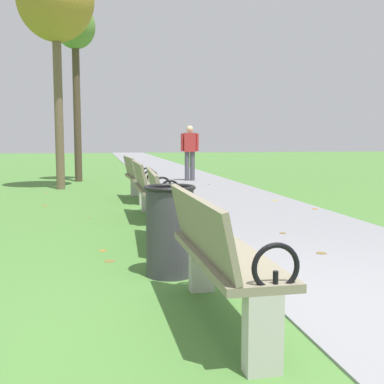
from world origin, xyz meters
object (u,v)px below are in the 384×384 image
object	(u,v)px
park_bench_2	(167,206)
pedestrian_walking	(190,150)
park_bench_1	(218,255)
park_bench_3	(149,188)
park_bench_4	(137,177)
tree_1	(56,1)
tree_2	(75,35)
trash_bin	(170,230)

from	to	relation	value
park_bench_2	pedestrian_walking	xyz separation A→B (m)	(1.91, 8.66, 0.44)
park_bench_1	park_bench_3	size ratio (longest dim) A/B	1.00
park_bench_4	tree_1	world-z (taller)	tree_1
park_bench_4	tree_2	distance (m)	6.22
park_bench_1	pedestrian_walking	distance (m)	11.32
pedestrian_walking	tree_2	bearing A→B (deg)	170.63
pedestrian_walking	tree_1	bearing A→B (deg)	-155.33
park_bench_4	tree_1	bearing A→B (deg)	123.14
park_bench_2	tree_1	size ratio (longest dim) A/B	0.29
park_bench_1	pedestrian_walking	bearing A→B (deg)	80.29
park_bench_1	park_bench_3	world-z (taller)	same
park_bench_3	pedestrian_walking	world-z (taller)	pedestrian_walking
park_bench_3	tree_1	distance (m)	6.62
park_bench_4	tree_2	size ratio (longest dim) A/B	0.32
tree_1	pedestrian_walking	distance (m)	5.37
pedestrian_walking	trash_bin	xyz separation A→B (m)	(-2.06, -9.88, -0.50)
tree_1	trash_bin	world-z (taller)	tree_1
trash_bin	park_bench_4	bearing A→B (deg)	88.50
pedestrian_walking	trash_bin	distance (m)	10.11
park_bench_4	pedestrian_walking	size ratio (longest dim) A/B	1.00
park_bench_2	park_bench_4	xyz separation A→B (m)	(-0.00, 4.40, 0.00)
park_bench_2	park_bench_4	size ratio (longest dim) A/B	1.00
trash_bin	park_bench_3	bearing A→B (deg)	87.43
park_bench_3	park_bench_4	distance (m)	2.35
park_bench_2	tree_1	distance (m)	8.27
tree_1	park_bench_3	bearing A→B (deg)	-71.07
park_bench_3	trash_bin	world-z (taller)	park_bench_3
pedestrian_walking	park_bench_3	bearing A→B (deg)	-106.13
park_bench_2	tree_1	world-z (taller)	tree_1
tree_2	pedestrian_walking	bearing A→B (deg)	-9.37
park_bench_1	trash_bin	size ratio (longest dim) A/B	1.91
park_bench_2	pedestrian_walking	bearing A→B (deg)	77.57
park_bench_2	park_bench_3	distance (m)	2.06
park_bench_1	pedestrian_walking	size ratio (longest dim) A/B	0.99
tree_1	trash_bin	bearing A→B (deg)	-79.34
park_bench_4	trash_bin	xyz separation A→B (m)	(-0.15, -5.63, -0.06)
park_bench_3	park_bench_4	world-z (taller)	same
park_bench_1	trash_bin	world-z (taller)	park_bench_1
tree_2	tree_1	bearing A→B (deg)	-99.39
park_bench_1	pedestrian_walking	xyz separation A→B (m)	(1.91, 11.15, 0.44)
park_bench_4	trash_bin	bearing A→B (deg)	-91.50
tree_2	trash_bin	distance (m)	11.15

